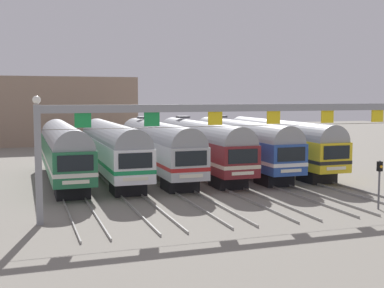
{
  "coord_description": "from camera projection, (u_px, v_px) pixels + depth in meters",
  "views": [
    {
      "loc": [
        -12.96,
        -41.71,
        6.93
      ],
      "look_at": [
        1.63,
        1.37,
        2.66
      ],
      "focal_mm": 47.41,
      "sensor_mm": 36.0,
      "label": 1
    }
  ],
  "objects": [
    {
      "name": "ground_plane",
      "position": [
        179.0,
        176.0,
        44.12
      ],
      "size": [
        160.0,
        160.0,
        0.0
      ],
      "primitive_type": "plane",
      "color": "gray"
    },
    {
      "name": "track_bed",
      "position": [
        137.0,
        154.0,
        60.14
      ],
      "size": [
        20.97,
        70.0,
        0.15
      ],
      "color": "gray",
      "rests_on": "ground"
    },
    {
      "name": "commuter_train_green",
      "position": [
        64.0,
        149.0,
        40.76
      ],
      "size": [
        2.88,
        18.06,
        4.77
      ],
      "color": "#236B42",
      "rests_on": "ground"
    },
    {
      "name": "commuter_train_white",
      "position": [
        112.0,
        148.0,
        42.0
      ],
      "size": [
        2.88,
        18.06,
        4.77
      ],
      "color": "white",
      "rests_on": "ground"
    },
    {
      "name": "commuter_train_stainless",
      "position": [
        158.0,
        146.0,
        43.25
      ],
      "size": [
        2.88,
        18.06,
        5.05
      ],
      "color": "#B2B5BA",
      "rests_on": "ground"
    },
    {
      "name": "commuter_train_maroon",
      "position": [
        200.0,
        145.0,
        44.49
      ],
      "size": [
        2.88,
        18.06,
        5.05
      ],
      "color": "maroon",
      "rests_on": "ground"
    },
    {
      "name": "commuter_train_blue",
      "position": [
        241.0,
        144.0,
        45.73
      ],
      "size": [
        2.88,
        18.06,
        5.05
      ],
      "color": "#284C9E",
      "rests_on": "ground"
    },
    {
      "name": "commuter_train_yellow",
      "position": [
        279.0,
        142.0,
        46.97
      ],
      "size": [
        2.88,
        18.06,
        4.77
      ],
      "color": "gold",
      "rests_on": "ground"
    },
    {
      "name": "catenary_gantry",
      "position": [
        245.0,
        123.0,
        30.89
      ],
      "size": [
        24.71,
        0.44,
        6.97
      ],
      "color": "gray",
      "rests_on": "ground"
    },
    {
      "name": "yard_signal_mast",
      "position": [
        380.0,
        175.0,
        31.03
      ],
      "size": [
        0.28,
        0.35,
        3.02
      ],
      "color": "#59595E",
      "rests_on": "ground"
    },
    {
      "name": "maintenance_building",
      "position": [
        33.0,
        111.0,
        73.86
      ],
      "size": [
        28.97,
        10.0,
        9.72
      ],
      "primitive_type": "cube",
      "color": "gray",
      "rests_on": "ground"
    }
  ]
}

